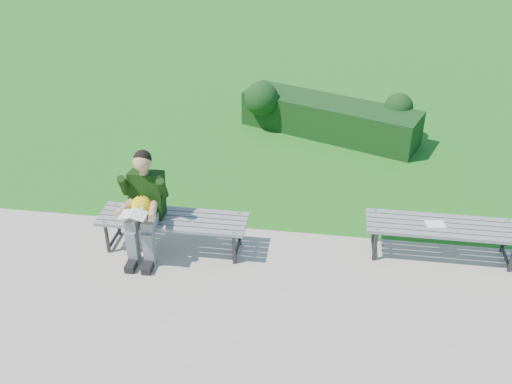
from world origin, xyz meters
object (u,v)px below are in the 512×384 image
at_px(bench_right, 443,229).
at_px(paper_sheet, 435,224).
at_px(hedge, 325,115).
at_px(seated_boy, 144,203).
at_px(bench_left, 173,222).

relative_size(bench_right, paper_sheet, 7.50).
height_order(hedge, seated_boy, seated_boy).
bearing_deg(paper_sheet, bench_right, 0.00).
distance_m(hedge, bench_left, 4.04).
relative_size(seated_boy, paper_sheet, 5.48).
distance_m(bench_left, bench_right, 3.22).
bearing_deg(seated_boy, bench_right, 6.44).
distance_m(hedge, seated_boy, 4.27).
height_order(hedge, paper_sheet, hedge).
bearing_deg(hedge, bench_right, -65.87).
xyz_separation_m(bench_left, bench_right, (3.21, 0.30, 0.00)).
relative_size(bench_left, paper_sheet, 7.50).
bearing_deg(paper_sheet, hedge, 112.70).
bearing_deg(seated_boy, hedge, 62.00).
height_order(bench_right, paper_sheet, bench_right).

